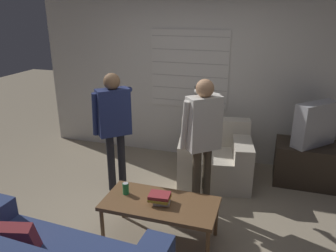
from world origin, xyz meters
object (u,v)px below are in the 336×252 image
person_right_standing (203,132)px  spare_remote (159,196)px  person_left_standing (114,119)px  book_stack (160,198)px  soda_can (126,188)px  tv (315,124)px  coffee_table (160,206)px  armchair_beige (214,158)px

person_right_standing → spare_remote: person_right_standing is taller
person_left_standing → book_stack: size_ratio=6.90×
person_right_standing → spare_remote: bearing=-158.8°
person_left_standing → soda_can: size_ratio=12.43×
tv → spare_remote: size_ratio=4.69×
book_stack → spare_remote: size_ratio=1.80×
soda_can → spare_remote: soda_can is taller
coffee_table → soda_can: (-0.39, 0.04, 0.10)m
tv → book_stack: 2.38m
soda_can → spare_remote: bearing=6.3°
coffee_table → spare_remote: size_ratio=9.18×
armchair_beige → person_left_standing: (-1.20, -0.61, 0.65)m
book_stack → tv: bearing=48.6°
armchair_beige → book_stack: size_ratio=4.79×
armchair_beige → spare_remote: 1.40m
person_left_standing → book_stack: person_left_standing is taller
coffee_table → tv: bearing=48.3°
tv → person_right_standing: size_ratio=0.37×
person_left_standing → person_right_standing: (1.17, -0.15, 0.02)m
coffee_table → book_stack: bearing=-64.2°
soda_can → armchair_beige: bearing=63.1°
soda_can → person_right_standing: bearing=42.6°
coffee_table → tv: (1.56, 1.75, 0.45)m
person_right_standing → book_stack: size_ratio=7.03×
person_right_standing → book_stack: 0.88m
spare_remote → soda_can: bearing=-134.7°
armchair_beige → book_stack: 1.48m
soda_can → person_left_standing: bearing=122.4°
tv → soda_can: bearing=-4.8°
armchair_beige → tv: 1.39m
armchair_beige → coffee_table: bearing=67.5°
armchair_beige → person_left_standing: 1.49m
person_right_standing → spare_remote: 0.85m
spare_remote → armchair_beige: bearing=114.6°
soda_can → coffee_table: bearing=-6.2°
person_right_standing → soda_can: 1.04m
tv → spare_remote: 2.34m
person_right_standing → book_stack: person_right_standing is taller
tv → spare_remote: tv is taller
armchair_beige → book_stack: bearing=67.9°
tv → person_left_standing: (-2.45, -0.93, 0.13)m
person_right_standing → soda_can: person_right_standing is taller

